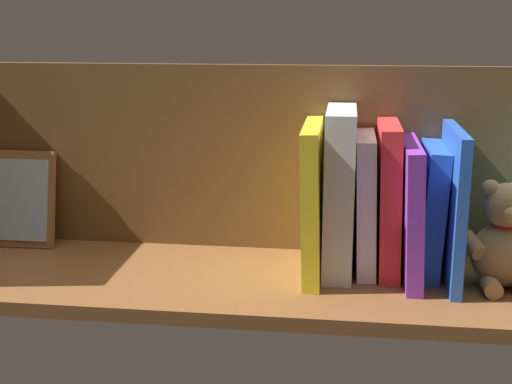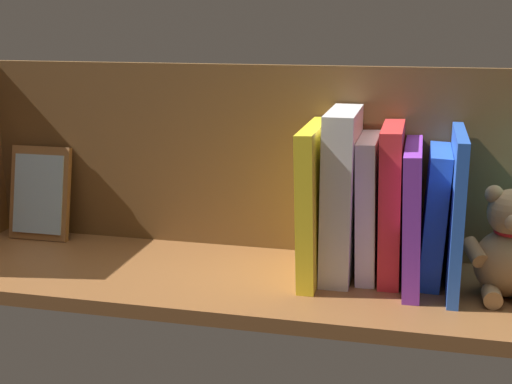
# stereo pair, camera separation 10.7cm
# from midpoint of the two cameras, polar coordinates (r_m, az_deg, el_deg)

# --- Properties ---
(ground_plane) EXTENTS (1.10, 0.32, 0.02)m
(ground_plane) POSITION_cam_midpoint_polar(r_m,az_deg,el_deg) (1.11, -2.77, -7.28)
(ground_plane) COLOR brown
(shelf_back_panel) EXTENTS (1.10, 0.02, 0.32)m
(shelf_back_panel) POSITION_cam_midpoint_polar(r_m,az_deg,el_deg) (1.19, -1.72, 2.72)
(shelf_back_panel) COLOR brown
(shelf_back_panel) RESTS_ON ground_plane
(teddy_bear) EXTENTS (0.13, 0.10, 0.16)m
(teddy_bear) POSITION_cam_midpoint_polar(r_m,az_deg,el_deg) (1.08, 17.01, -3.85)
(teddy_bear) COLOR tan
(teddy_bear) RESTS_ON ground_plane
(book_2) EXTENTS (0.02, 0.20, 0.23)m
(book_2) POSITION_cam_midpoint_polar(r_m,az_deg,el_deg) (1.08, 13.02, -1.08)
(book_2) COLOR blue
(book_2) RESTS_ON ground_plane
(book_3) EXTENTS (0.04, 0.15, 0.20)m
(book_3) POSITION_cam_midpoint_polar(r_m,az_deg,el_deg) (1.11, 11.39, -1.46)
(book_3) COLOR blue
(book_3) RESTS_ON ground_plane
(book_4) EXTENTS (0.03, 0.19, 0.21)m
(book_4) POSITION_cam_midpoint_polar(r_m,az_deg,el_deg) (1.09, 9.78, -1.53)
(book_4) COLOR purple
(book_4) RESTS_ON ground_plane
(book_5) EXTENTS (0.04, 0.15, 0.24)m
(book_5) POSITION_cam_midpoint_polar(r_m,az_deg,el_deg) (1.10, 8.06, -0.57)
(book_5) COLOR red
(book_5) RESTS_ON ground_plane
(book_6) EXTENTS (0.04, 0.15, 0.22)m
(book_6) POSITION_cam_midpoint_polar(r_m,az_deg,el_deg) (1.11, 6.23, -0.94)
(book_6) COLOR silver
(book_6) RESTS_ON ground_plane
(dictionary_thick_white) EXTENTS (0.05, 0.16, 0.26)m
(dictionary_thick_white) POSITION_cam_midpoint_polar(r_m,az_deg,el_deg) (1.09, 4.06, 0.04)
(dictionary_thick_white) COLOR silver
(dictionary_thick_white) RESTS_ON ground_plane
(book_7) EXTENTS (0.03, 0.20, 0.24)m
(book_7) POSITION_cam_midpoint_polar(r_m,az_deg,el_deg) (1.08, 1.88, -0.67)
(book_7) COLOR yellow
(book_7) RESTS_ON ground_plane
(picture_frame_leaning) EXTENTS (0.11, 0.05, 0.17)m
(picture_frame_leaning) POSITION_cam_midpoint_polar(r_m,az_deg,el_deg) (1.31, -20.75, -0.57)
(picture_frame_leaning) COLOR brown
(picture_frame_leaning) RESTS_ON ground_plane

